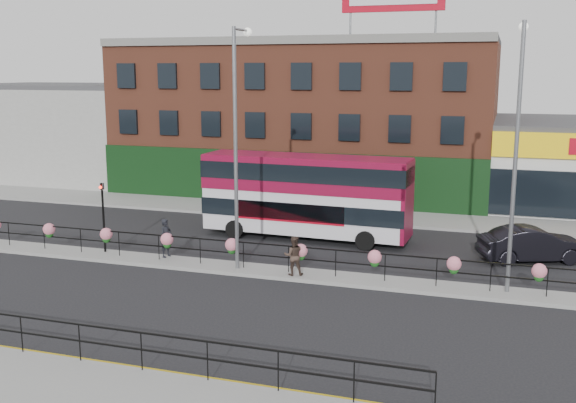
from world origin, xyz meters
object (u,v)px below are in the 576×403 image
(car, at_px, (533,244))
(lamp_column_east, at_px, (517,134))
(double_decker_bus, at_px, (307,188))
(pedestrian_a, at_px, (166,238))
(lamp_column_west, at_px, (238,128))
(pedestrian_b, at_px, (294,256))

(car, xyz_separation_m, lamp_column_east, (-1.04, -4.92, 5.27))
(double_decker_bus, xyz_separation_m, car, (10.72, -0.81, -1.81))
(pedestrian_a, xyz_separation_m, lamp_column_east, (14.50, -0.07, 5.03))
(double_decker_bus, xyz_separation_m, lamp_column_west, (-1.16, -6.05, 3.45))
(double_decker_bus, xyz_separation_m, lamp_column_east, (9.67, -5.74, 3.47))
(pedestrian_b, xyz_separation_m, lamp_column_east, (8.29, 0.76, 5.08))
(lamp_column_west, distance_m, lamp_column_east, 10.84)
(lamp_column_west, bearing_deg, double_decker_bus, 79.12)
(lamp_column_west, height_order, lamp_column_east, lamp_column_east)
(pedestrian_a, distance_m, lamp_column_west, 6.23)
(car, bearing_deg, pedestrian_a, 85.21)
(double_decker_bus, bearing_deg, pedestrian_a, -130.45)
(double_decker_bus, height_order, pedestrian_b, double_decker_bus)
(double_decker_bus, relative_size, lamp_column_east, 1.05)
(pedestrian_b, distance_m, lamp_column_east, 9.75)
(lamp_column_east, bearing_deg, lamp_column_west, -178.33)
(car, distance_m, lamp_column_east, 7.29)
(double_decker_bus, xyz_separation_m, pedestrian_b, (1.39, -6.50, -1.62))
(pedestrian_a, height_order, lamp_column_east, lamp_column_east)
(pedestrian_a, relative_size, pedestrian_b, 1.07)
(car, relative_size, lamp_column_west, 0.50)
(car, height_order, pedestrian_b, pedestrian_b)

